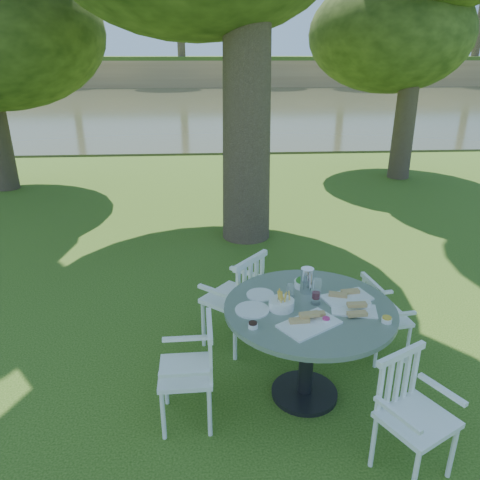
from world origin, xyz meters
name	(u,v)px	position (x,y,z in m)	size (l,w,h in m)	color
ground	(241,318)	(0.00, 0.00, 0.00)	(140.00, 140.00, 0.00)	#23430E
table	(309,325)	(0.45, -1.28, 0.69)	(1.35, 1.35, 0.86)	black
chair_ne	(378,312)	(1.23, -0.76, 0.47)	(0.43, 0.46, 0.80)	white
chair_nw	(240,294)	(-0.05, -0.51, 0.58)	(0.67, 0.68, 0.98)	white
chair_sw	(197,364)	(-0.45, -1.49, 0.51)	(0.42, 0.45, 0.87)	white
chair_se	(408,405)	(0.98, -2.03, 0.51)	(0.58, 0.57, 0.87)	white
tableware	(304,299)	(0.41, -1.23, 0.90)	(1.15, 0.91, 0.22)	white
river	(212,105)	(0.00, 23.00, 0.00)	(100.00, 28.00, 0.12)	#393A22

